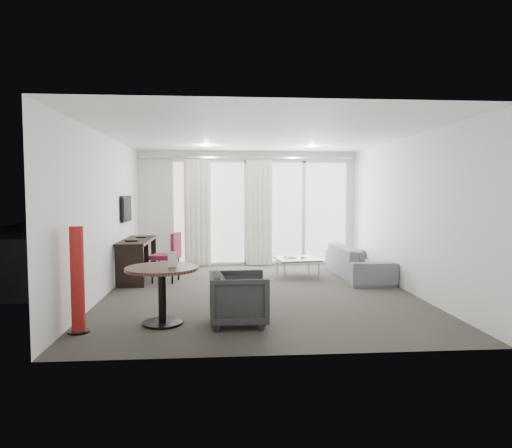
{
  "coord_description": "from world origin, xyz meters",
  "views": [
    {
      "loc": [
        -0.64,
        -7.53,
        1.67
      ],
      "look_at": [
        0.0,
        0.6,
        1.1
      ],
      "focal_mm": 32.0,
      "sensor_mm": 36.0,
      "label": 1
    }
  ],
  "objects": [
    {
      "name": "downlight_a",
      "position": [
        -0.9,
        1.6,
        2.59
      ],
      "size": [
        0.12,
        0.12,
        0.02
      ],
      "primitive_type": "cylinder",
      "color": "#FFE0B2",
      "rests_on": "ceiling"
    },
    {
      "name": "remote",
      "position": [
        0.99,
        1.33,
        0.36
      ],
      "size": [
        0.12,
        0.18,
        0.02
      ],
      "primitive_type": null,
      "rotation": [
        0.0,
        0.0,
        -0.41
      ],
      "color": "black",
      "rests_on": "coffee_table"
    },
    {
      "name": "red_lamp",
      "position": [
        -2.33,
        -2.05,
        0.63
      ],
      "size": [
        0.3,
        0.3,
        1.27
      ],
      "primitive_type": "cylinder",
      "rotation": [
        0.0,
        0.0,
        0.23
      ],
      "color": "maroon",
      "rests_on": "floor"
    },
    {
      "name": "wall_right",
      "position": [
        2.5,
        0.0,
        1.3
      ],
      "size": [
        0.0,
        6.0,
        2.6
      ],
      "primitive_type": "cube",
      "color": "silver",
      "rests_on": "ground"
    },
    {
      "name": "wall_front",
      "position": [
        0.0,
        -3.0,
        1.3
      ],
      "size": [
        5.0,
        0.0,
        2.6
      ],
      "primitive_type": "cube",
      "color": "silver",
      "rests_on": "ground"
    },
    {
      "name": "balustrade",
      "position": [
        0.3,
        5.95,
        0.5
      ],
      "size": [
        5.5,
        0.06,
        1.05
      ],
      "primitive_type": null,
      "color": "#B2B2B7",
      "rests_on": "terrace_slab"
    },
    {
      "name": "rattan_chair_b",
      "position": [
        1.56,
        4.02,
        0.43
      ],
      "size": [
        0.63,
        0.63,
        0.86
      ],
      "primitive_type": null,
      "rotation": [
        0.0,
        0.0,
        0.07
      ],
      "color": "brown",
      "rests_on": "terrace_slab"
    },
    {
      "name": "rattan_table",
      "position": [
        1.65,
        4.23,
        0.24
      ],
      "size": [
        0.55,
        0.55,
        0.48
      ],
      "primitive_type": null,
      "rotation": [
        0.0,
        0.0,
        0.16
      ],
      "color": "brown",
      "rests_on": "terrace_slab"
    },
    {
      "name": "tv",
      "position": [
        -2.46,
        1.45,
        1.35
      ],
      "size": [
        0.05,
        0.8,
        0.5
      ],
      "primitive_type": null,
      "color": "black",
      "rests_on": "wall_left"
    },
    {
      "name": "downlight_b",
      "position": [
        1.2,
        1.6,
        2.59
      ],
      "size": [
        0.12,
        0.12,
        0.02
      ],
      "primitive_type": "cylinder",
      "color": "#FFE0B2",
      "rests_on": "ceiling"
    },
    {
      "name": "curtain_track",
      "position": [
        0.0,
        2.82,
        2.45
      ],
      "size": [
        4.8,
        0.04,
        0.04
      ],
      "primitive_type": null,
      "color": "#B2B2B7",
      "rests_on": "ceiling"
    },
    {
      "name": "tub_armchair",
      "position": [
        -0.41,
        -1.87,
        0.33
      ],
      "size": [
        0.75,
        0.73,
        0.66
      ],
      "primitive_type": "imported",
      "rotation": [
        0.0,
        0.0,
        1.61
      ],
      "color": "#2B2B2B",
      "rests_on": "floor"
    },
    {
      "name": "desk_chair",
      "position": [
        -1.66,
        1.0,
        0.46
      ],
      "size": [
        0.59,
        0.57,
        0.92
      ],
      "primitive_type": null,
      "rotation": [
        0.0,
        0.0,
        -0.21
      ],
      "color": "maroon",
      "rests_on": "floor"
    },
    {
      "name": "curtain_right",
      "position": [
        0.25,
        2.82,
        1.2
      ],
      "size": [
        0.6,
        0.2,
        2.38
      ],
      "primitive_type": null,
      "color": "white",
      "rests_on": "ground"
    },
    {
      "name": "magazine",
      "position": [
        0.75,
        1.43,
        0.36
      ],
      "size": [
        0.2,
        0.26,
        0.01
      ],
      "primitive_type": null,
      "rotation": [
        0.0,
        0.0,
        0.02
      ],
      "color": "gray",
      "rests_on": "coffee_table"
    },
    {
      "name": "menu_card",
      "position": [
        -1.24,
        -1.8,
        0.72
      ],
      "size": [
        0.11,
        0.03,
        0.2
      ],
      "primitive_type": null,
      "rotation": [
        0.0,
        0.0,
        0.16
      ],
      "color": "white",
      "rests_on": "round_table"
    },
    {
      "name": "desk",
      "position": [
        -2.22,
        1.26,
        0.38
      ],
      "size": [
        0.51,
        1.64,
        0.77
      ],
      "primitive_type": null,
      "color": "black",
      "rests_on": "floor"
    },
    {
      "name": "floor",
      "position": [
        0.0,
        0.0,
        0.0
      ],
      "size": [
        5.0,
        6.0,
        0.0
      ],
      "primitive_type": "cube",
      "color": "#3B3831",
      "rests_on": "ground"
    },
    {
      "name": "wall_left",
      "position": [
        -2.5,
        0.0,
        1.3
      ],
      "size": [
        0.0,
        6.0,
        2.6
      ],
      "primitive_type": "cube",
      "color": "silver",
      "rests_on": "ground"
    },
    {
      "name": "coffee_table",
      "position": [
        0.88,
        1.35,
        0.18
      ],
      "size": [
        0.89,
        0.89,
        0.37
      ],
      "primitive_type": null,
      "rotation": [
        0.0,
        0.0,
        0.1
      ],
      "color": "gray",
      "rests_on": "floor"
    },
    {
      "name": "terrace_slab",
      "position": [
        0.3,
        4.5,
        -0.06
      ],
      "size": [
        5.6,
        3.0,
        0.12
      ],
      "primitive_type": "cube",
      "color": "#4D4D50",
      "rests_on": "ground"
    },
    {
      "name": "window_frame",
      "position": [
        0.3,
        2.97,
        1.2
      ],
      "size": [
        4.1,
        0.06,
        2.44
      ],
      "primitive_type": null,
      "color": "white",
      "rests_on": "ground"
    },
    {
      "name": "ceiling",
      "position": [
        0.0,
        0.0,
        2.6
      ],
      "size": [
        5.0,
        6.0,
        0.0
      ],
      "primitive_type": "cube",
      "color": "white",
      "rests_on": "ground"
    },
    {
      "name": "sofa",
      "position": [
        2.07,
        1.2,
        0.31
      ],
      "size": [
        0.82,
        2.1,
        0.61
      ],
      "primitive_type": "imported",
      "rotation": [
        0.0,
        0.0,
        1.57
      ],
      "color": "slate",
      "rests_on": "floor"
    },
    {
      "name": "rattan_chair_a",
      "position": [
        1.28,
        3.86,
        0.42
      ],
      "size": [
        0.67,
        0.67,
        0.83
      ],
      "primitive_type": null,
      "rotation": [
        0.0,
        0.0,
        -0.19
      ],
      "color": "brown",
      "rests_on": "terrace_slab"
    },
    {
      "name": "round_table",
      "position": [
        -1.38,
        -1.78,
        0.37
      ],
      "size": [
        1.1,
        1.1,
        0.73
      ],
      "primitive_type": null,
      "rotation": [
        0.0,
        0.0,
        -0.24
      ],
      "color": "#3E251A",
      "rests_on": "floor"
    },
    {
      "name": "window_panel",
      "position": [
        0.3,
        2.98,
        1.2
      ],
      "size": [
        4.0,
        0.02,
        2.38
      ],
      "primitive_type": null,
      "color": "white",
      "rests_on": "ground"
    },
    {
      "name": "curtain_left",
      "position": [
        -1.15,
        2.82,
        1.2
      ],
      "size": [
        0.6,
        0.2,
        2.38
      ],
      "primitive_type": null,
      "color": "white",
      "rests_on": "ground"
    }
  ]
}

